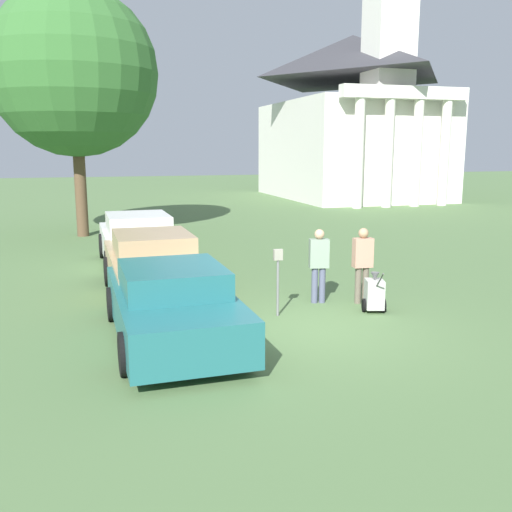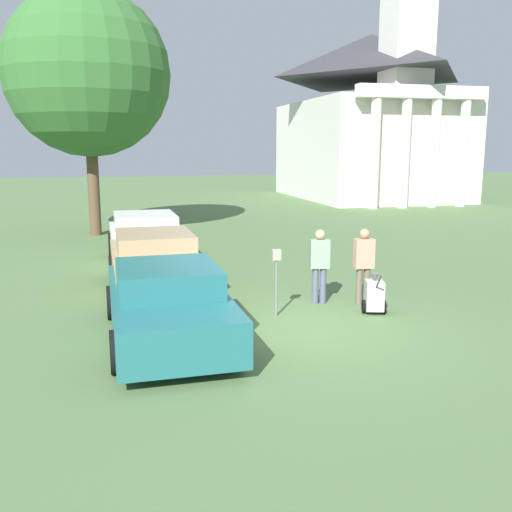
{
  "view_description": "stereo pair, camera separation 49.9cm",
  "coord_description": "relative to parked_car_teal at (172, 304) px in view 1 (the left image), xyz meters",
  "views": [
    {
      "loc": [
        -3.81,
        -9.63,
        3.38
      ],
      "look_at": [
        -0.42,
        1.82,
        1.1
      ],
      "focal_mm": 40.0,
      "sensor_mm": 36.0,
      "label": 1
    },
    {
      "loc": [
        -3.33,
        -9.76,
        3.38
      ],
      "look_at": [
        -0.42,
        1.82,
        1.1
      ],
      "focal_mm": 40.0,
      "sensor_mm": 36.0,
      "label": 2
    }
  ],
  "objects": [
    {
      "name": "person_supervisor",
      "position": [
        4.34,
        1.24,
        0.3
      ],
      "size": [
        0.43,
        0.25,
        1.67
      ],
      "rotation": [
        0.0,
        0.0,
        3.08
      ],
      "color": "#665B4C",
      "rests_on": "ground_plane"
    },
    {
      "name": "shade_tree",
      "position": [
        -1.56,
        13.1,
        5.44
      ],
      "size": [
        6.17,
        6.17,
        9.19
      ],
      "color": "brown",
      "rests_on": "ground_plane"
    },
    {
      "name": "parked_car_tan",
      "position": [
        0.0,
        2.97,
        0.06
      ],
      "size": [
        2.07,
        4.85,
        1.52
      ],
      "rotation": [
        0.0,
        0.0,
        0.02
      ],
      "color": "tan",
      "rests_on": "ground_plane"
    },
    {
      "name": "church",
      "position": [
        16.04,
        25.96,
        5.05
      ],
      "size": [
        9.39,
        13.67,
        20.35
      ],
      "color": "silver",
      "rests_on": "ground_plane"
    },
    {
      "name": "person_worker",
      "position": [
        3.44,
        1.54,
        0.28
      ],
      "size": [
        0.46,
        0.3,
        1.64
      ],
      "rotation": [
        0.0,
        0.0,
        2.94
      ],
      "color": "#515670",
      "rests_on": "ground_plane"
    },
    {
      "name": "ground_plane",
      "position": [
        2.47,
        -0.14,
        -0.65
      ],
      "size": [
        120.0,
        120.0,
        0.0
      ],
      "primitive_type": "plane",
      "color": "#517042"
    },
    {
      "name": "equipment_cart",
      "position": [
        4.28,
        0.54,
        -0.26
      ],
      "size": [
        0.53,
        1.0,
        1.0
      ],
      "rotation": [
        0.0,
        0.0,
        -0.29
      ],
      "color": "#B2B2AD",
      "rests_on": "ground_plane"
    },
    {
      "name": "parked_car_teal",
      "position": [
        0.0,
        0.0,
        0.0
      ],
      "size": [
        2.15,
        4.72,
        1.37
      ],
      "rotation": [
        0.0,
        0.0,
        0.02
      ],
      "color": "#23666B",
      "rests_on": "ground_plane"
    },
    {
      "name": "parking_meter",
      "position": [
        2.26,
        0.84,
        0.31
      ],
      "size": [
        0.18,
        0.09,
        1.38
      ],
      "color": "slate",
      "rests_on": "ground_plane"
    },
    {
      "name": "parked_car_white",
      "position": [
        0.0,
        6.72,
        0.07
      ],
      "size": [
        2.13,
        5.04,
        1.52
      ],
      "rotation": [
        0.0,
        0.0,
        0.02
      ],
      "color": "silver",
      "rests_on": "ground_plane"
    }
  ]
}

